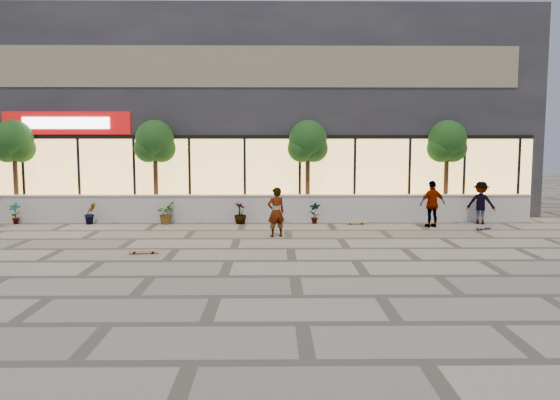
{
  "coord_description": "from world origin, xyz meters",
  "views": [
    {
      "loc": [
        1.15,
        -13.82,
        3.05
      ],
      "look_at": [
        1.35,
        2.65,
        1.3
      ],
      "focal_mm": 35.0,
      "sensor_mm": 36.0,
      "label": 1
    }
  ],
  "objects_px": {
    "skater_center": "(276,212)",
    "tree_mideast": "(308,144)",
    "tree_midwest": "(155,144)",
    "skateboard_center": "(143,251)",
    "skateboard_right_near": "(356,223)",
    "skater_right_far": "(481,203)",
    "skateboard_right_far": "(484,227)",
    "tree_east": "(447,144)",
    "skater_right_near": "(432,204)",
    "tree_west": "(14,144)"
  },
  "relations": [
    {
      "from": "tree_west",
      "to": "skateboard_right_far",
      "type": "height_order",
      "value": "tree_west"
    },
    {
      "from": "tree_mideast",
      "to": "skater_right_near",
      "type": "xyz_separation_m",
      "value": [
        4.35,
        -2.17,
        -2.14
      ]
    },
    {
      "from": "tree_mideast",
      "to": "skateboard_center",
      "type": "relative_size",
      "value": 4.72
    },
    {
      "from": "tree_midwest",
      "to": "skater_right_far",
      "type": "xyz_separation_m",
      "value": [
        12.39,
        -1.4,
        -2.19
      ]
    },
    {
      "from": "skater_right_near",
      "to": "skater_right_far",
      "type": "height_order",
      "value": "skater_right_near"
    },
    {
      "from": "skater_center",
      "to": "skateboard_right_far",
      "type": "distance_m",
      "value": 7.46
    },
    {
      "from": "tree_west",
      "to": "tree_midwest",
      "type": "bearing_deg",
      "value": 0.0
    },
    {
      "from": "tree_west",
      "to": "tree_midwest",
      "type": "height_order",
      "value": "same"
    },
    {
      "from": "skater_right_near",
      "to": "skateboard_right_far",
      "type": "xyz_separation_m",
      "value": [
        1.68,
        -0.52,
        -0.77
      ]
    },
    {
      "from": "skateboard_right_far",
      "to": "skater_right_near",
      "type": "bearing_deg",
      "value": 131.35
    },
    {
      "from": "skater_right_near",
      "to": "tree_mideast",
      "type": "bearing_deg",
      "value": -41.66
    },
    {
      "from": "tree_mideast",
      "to": "skateboard_right_near",
      "type": "relative_size",
      "value": 5.29
    },
    {
      "from": "tree_mideast",
      "to": "skateboard_right_near",
      "type": "bearing_deg",
      "value": -41.17
    },
    {
      "from": "tree_west",
      "to": "skateboard_center",
      "type": "bearing_deg",
      "value": -45.77
    },
    {
      "from": "tree_mideast",
      "to": "skater_right_far",
      "type": "relative_size",
      "value": 2.47
    },
    {
      "from": "skateboard_center",
      "to": "skateboard_right_far",
      "type": "height_order",
      "value": "skateboard_center"
    },
    {
      "from": "skater_right_near",
      "to": "tree_midwest",
      "type": "bearing_deg",
      "value": -26.98
    },
    {
      "from": "tree_mideast",
      "to": "skateboard_right_far",
      "type": "xyz_separation_m",
      "value": [
        6.02,
        -2.69,
        -2.91
      ]
    },
    {
      "from": "tree_west",
      "to": "tree_east",
      "type": "distance_m",
      "value": 17.0
    },
    {
      "from": "tree_west",
      "to": "skater_right_far",
      "type": "distance_m",
      "value": 18.08
    },
    {
      "from": "skateboard_right_near",
      "to": "skateboard_right_far",
      "type": "xyz_separation_m",
      "value": [
        4.31,
        -1.19,
        0.0
      ]
    },
    {
      "from": "tree_midwest",
      "to": "tree_mideast",
      "type": "relative_size",
      "value": 1.0
    },
    {
      "from": "tree_west",
      "to": "skateboard_right_far",
      "type": "relative_size",
      "value": 5.23
    },
    {
      "from": "skater_right_far",
      "to": "skateboard_right_far",
      "type": "relative_size",
      "value": 2.12
    },
    {
      "from": "skater_center",
      "to": "skater_right_near",
      "type": "relative_size",
      "value": 0.96
    },
    {
      "from": "skateboard_right_near",
      "to": "skateboard_right_far",
      "type": "height_order",
      "value": "skateboard_right_far"
    },
    {
      "from": "skater_right_near",
      "to": "skateboard_right_far",
      "type": "relative_size",
      "value": 2.25
    },
    {
      "from": "tree_west",
      "to": "tree_mideast",
      "type": "relative_size",
      "value": 1.0
    },
    {
      "from": "tree_midwest",
      "to": "skateboard_center",
      "type": "xyz_separation_m",
      "value": [
        1.08,
        -6.76,
        -2.9
      ]
    },
    {
      "from": "skateboard_center",
      "to": "skateboard_right_near",
      "type": "height_order",
      "value": "skateboard_center"
    },
    {
      "from": "skater_center",
      "to": "tree_mideast",
      "type": "bearing_deg",
      "value": -128.95
    },
    {
      "from": "tree_midwest",
      "to": "skateboard_right_near",
      "type": "distance_m",
      "value": 8.38
    },
    {
      "from": "skateboard_right_near",
      "to": "skater_right_near",
      "type": "bearing_deg",
      "value": -19.36
    },
    {
      "from": "skater_center",
      "to": "skateboard_right_near",
      "type": "xyz_separation_m",
      "value": [
        2.99,
        2.58,
        -0.73
      ]
    },
    {
      "from": "skater_center",
      "to": "skater_right_near",
      "type": "distance_m",
      "value": 5.93
    },
    {
      "from": "tree_east",
      "to": "skater_right_far",
      "type": "height_order",
      "value": "tree_east"
    },
    {
      "from": "skater_center",
      "to": "skateboard_right_near",
      "type": "distance_m",
      "value": 4.01
    },
    {
      "from": "skateboard_right_far",
      "to": "skateboard_right_near",
      "type": "bearing_deg",
      "value": 133.09
    },
    {
      "from": "skateboard_right_far",
      "to": "tree_mideast",
      "type": "bearing_deg",
      "value": 124.46
    },
    {
      "from": "tree_east",
      "to": "skateboard_right_near",
      "type": "xyz_separation_m",
      "value": [
        -3.79,
        -1.5,
        -2.91
      ]
    },
    {
      "from": "tree_midwest",
      "to": "tree_east",
      "type": "distance_m",
      "value": 11.5
    },
    {
      "from": "tree_midwest",
      "to": "skater_center",
      "type": "distance_m",
      "value": 6.62
    },
    {
      "from": "skateboard_center",
      "to": "skater_center",
      "type": "bearing_deg",
      "value": 31.77
    },
    {
      "from": "tree_west",
      "to": "skateboard_right_far",
      "type": "xyz_separation_m",
      "value": [
        17.52,
        -2.69,
        -2.91
      ]
    },
    {
      "from": "tree_east",
      "to": "skateboard_right_near",
      "type": "bearing_deg",
      "value": -158.38
    },
    {
      "from": "tree_east",
      "to": "skateboard_right_near",
      "type": "relative_size",
      "value": 5.29
    },
    {
      "from": "tree_west",
      "to": "skateboard_right_near",
      "type": "xyz_separation_m",
      "value": [
        13.21,
        -1.5,
        -2.91
      ]
    },
    {
      "from": "tree_midwest",
      "to": "skateboard_center",
      "type": "bearing_deg",
      "value": -80.93
    },
    {
      "from": "tree_mideast",
      "to": "skateboard_right_near",
      "type": "distance_m",
      "value": 3.7
    },
    {
      "from": "tree_east",
      "to": "skater_center",
      "type": "bearing_deg",
      "value": -148.93
    }
  ]
}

